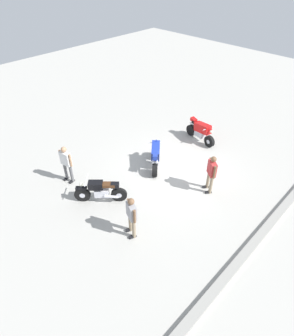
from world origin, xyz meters
TOP-DOWN VIEW (x-y plane):
  - ground_plane at (0.00, 0.00)m, footprint 40.00×40.00m
  - curb_edge at (0.00, 4.60)m, footprint 14.00×0.30m
  - motorcycle_red_sportbike at (-2.97, -0.67)m, footprint 0.75×1.95m
  - motorcycle_blue_sportbike at (0.25, -0.85)m, footprint 1.60×1.42m
  - motorcycle_black_cruiser at (3.43, -0.83)m, footprint 1.55×1.57m
  - person_in_gray_shirt at (3.71, 1.26)m, footprint 0.45×0.64m
  - person_in_white_shirt at (3.60, -2.83)m, footprint 0.38×0.67m
  - person_in_red_shirt at (-0.08, 1.87)m, footprint 0.51×0.59m

SIDE VIEW (x-z plane):
  - ground_plane at x=0.00m, z-range 0.00..0.00m
  - curb_edge at x=0.00m, z-range 0.00..0.15m
  - motorcycle_black_cruiser at x=3.43m, z-range -0.02..1.06m
  - motorcycle_red_sportbike at x=-2.97m, z-range 0.02..1.17m
  - motorcycle_blue_sportbike at x=0.25m, z-range 0.02..1.17m
  - person_in_gray_shirt at x=3.71m, z-range 0.12..1.82m
  - person_in_red_shirt at x=-0.08m, z-range 0.13..1.85m
  - person_in_white_shirt at x=3.60m, z-range 0.13..1.86m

